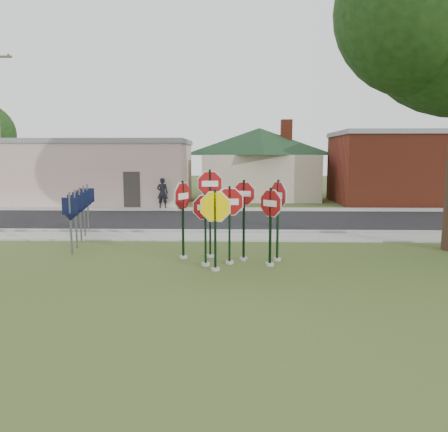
{
  "coord_description": "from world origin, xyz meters",
  "views": [
    {
      "loc": [
        0.21,
        -11.03,
        3.11
      ],
      "look_at": [
        -0.12,
        2.0,
        1.33
      ],
      "focal_mm": 35.0,
      "sensor_mm": 36.0,
      "label": 1
    }
  ],
  "objects_px": {
    "stop_sign_center": "(229,214)",
    "stop_sign_yellow": "(215,219)",
    "stop_sign_left": "(205,221)",
    "pedestrian": "(162,193)"
  },
  "relations": [
    {
      "from": "stop_sign_yellow",
      "to": "pedestrian",
      "type": "distance_m",
      "value": 14.45
    },
    {
      "from": "stop_sign_center",
      "to": "stop_sign_yellow",
      "type": "bearing_deg",
      "value": -116.39
    },
    {
      "from": "stop_sign_left",
      "to": "pedestrian",
      "type": "distance_m",
      "value": 13.85
    },
    {
      "from": "stop_sign_yellow",
      "to": "pedestrian",
      "type": "height_order",
      "value": "stop_sign_yellow"
    },
    {
      "from": "stop_sign_yellow",
      "to": "stop_sign_left",
      "type": "relative_size",
      "value": 1.07
    },
    {
      "from": "stop_sign_center",
      "to": "pedestrian",
      "type": "xyz_separation_m",
      "value": [
        -4.14,
        13.18,
        -0.51
      ]
    },
    {
      "from": "stop_sign_left",
      "to": "stop_sign_center",
      "type": "bearing_deg",
      "value": 18.47
    },
    {
      "from": "stop_sign_center",
      "to": "stop_sign_yellow",
      "type": "relative_size",
      "value": 1.02
    },
    {
      "from": "stop_sign_center",
      "to": "stop_sign_yellow",
      "type": "distance_m",
      "value": 0.85
    },
    {
      "from": "stop_sign_left",
      "to": "stop_sign_yellow",
      "type": "bearing_deg",
      "value": -60.23
    }
  ]
}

